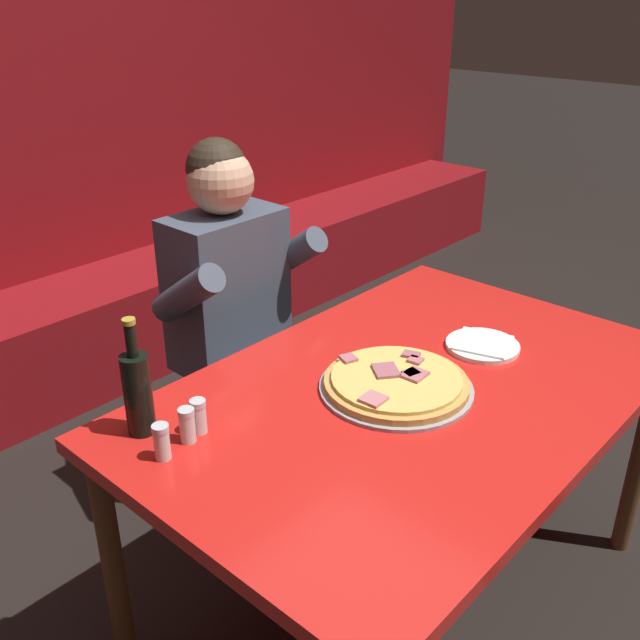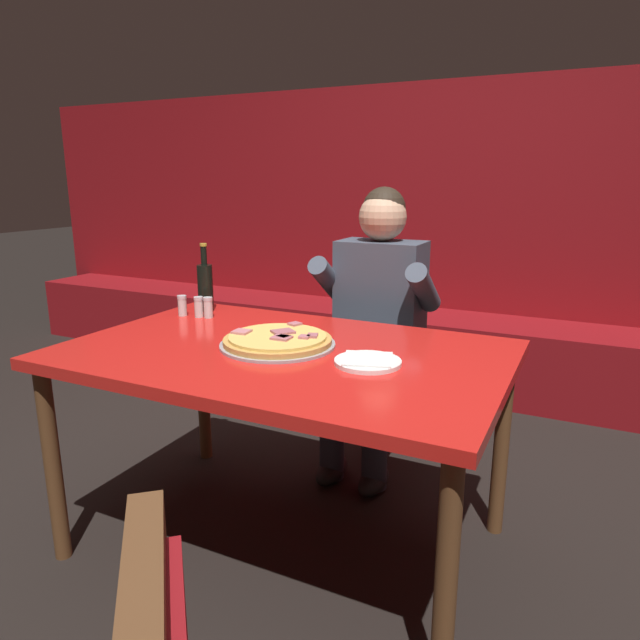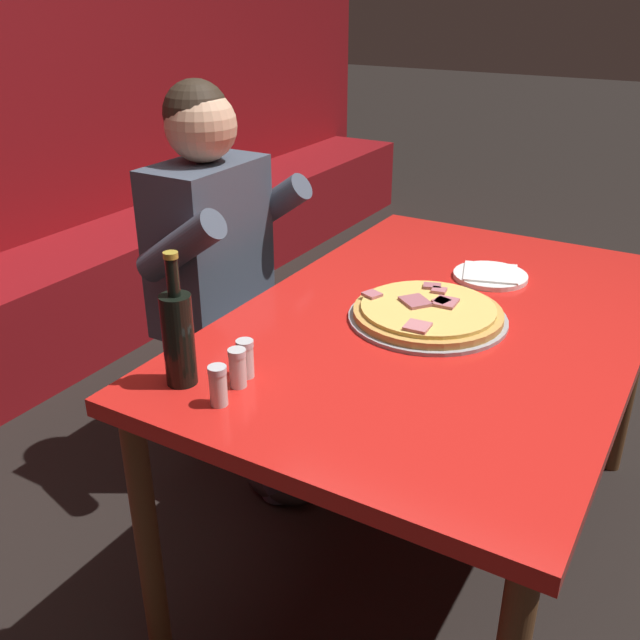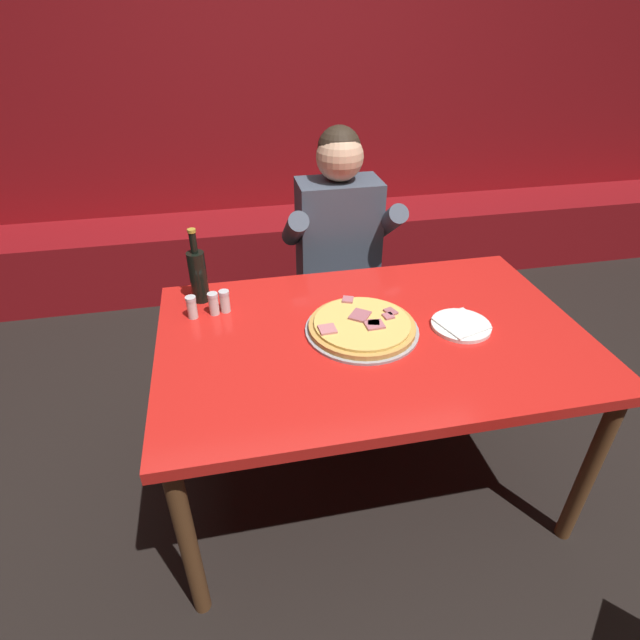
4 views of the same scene
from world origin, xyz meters
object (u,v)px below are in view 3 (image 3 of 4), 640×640
Objects in this scene: shaker_black_pepper at (238,370)px; shaker_red_pepper_flakes at (218,387)px; diner_seated_blue_shirt at (233,274)px; main_dining_table at (438,341)px; shaker_oregano at (245,360)px; plate_white_paper at (490,275)px; beer_bottle at (178,336)px; pizza at (428,313)px.

shaker_black_pepper is 0.08m from shaker_red_pepper_flakes.
diner_seated_blue_shirt reaches higher than shaker_black_pepper.
shaker_oregano reaches higher than main_dining_table.
main_dining_table is at bearing -26.52° from shaker_oregano.
shaker_oregano is at bearing 9.20° from shaker_red_pepper_flakes.
beer_bottle reaches higher than plate_white_paper.
shaker_red_pepper_flakes is at bearing -173.08° from shaker_black_pepper.
beer_bottle is 0.14m from shaker_red_pepper_flakes.
shaker_black_pepper and shaker_red_pepper_flakes have the same top height.
diner_seated_blue_shirt is at bearing 34.97° from shaker_red_pepper_flakes.
shaker_red_pepper_flakes is (-0.93, 0.26, 0.03)m from plate_white_paper.
main_dining_table is at bearing 175.16° from plate_white_paper.
diner_seated_blue_shirt is at bearing 82.10° from pizza.
pizza is 0.51m from shaker_oregano.
shaker_black_pepper is at bearing 156.12° from main_dining_table.
shaker_black_pepper is at bearing -142.23° from diner_seated_blue_shirt.
diner_seated_blue_shirt is at bearing 85.13° from main_dining_table.
shaker_black_pepper is 0.07× the size of diner_seated_blue_shirt.
pizza is 0.55m from shaker_black_pepper.
beer_bottle reaches higher than shaker_oregano.
pizza is (-0.03, 0.02, 0.09)m from main_dining_table.
plate_white_paper is at bearing -22.69° from beer_bottle.
shaker_oregano reaches higher than plate_white_paper.
diner_seated_blue_shirt reaches higher than beer_bottle.
shaker_black_pepper is 0.04m from shaker_oregano.
beer_bottle is (-0.58, 0.35, 0.18)m from main_dining_table.
beer_bottle is at bearing 149.12° from pizza.
pizza is 1.90× the size of plate_white_paper.
shaker_oregano is at bearing 13.44° from shaker_black_pepper.
main_dining_table is 0.70m from beer_bottle.
shaker_red_pepper_flakes is (-0.12, -0.02, 0.00)m from shaker_oregano.
shaker_black_pepper reaches higher than plate_white_paper.
shaker_red_pepper_flakes is 0.83m from diner_seated_blue_shirt.
main_dining_table is 0.10m from pizza.
shaker_red_pepper_flakes is (-0.03, -0.12, -0.07)m from beer_bottle.
plate_white_paper is at bearing -4.84° from main_dining_table.
beer_bottle reaches higher than shaker_red_pepper_flakes.
shaker_red_pepper_flakes is at bearing -170.80° from shaker_oregano.
plate_white_paper is 2.44× the size of shaker_oregano.
plate_white_paper is (0.35, -0.05, -0.01)m from pizza.
shaker_red_pepper_flakes is (-0.61, 0.23, 0.11)m from main_dining_table.
diner_seated_blue_shirt is (0.60, 0.46, -0.08)m from shaker_black_pepper.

